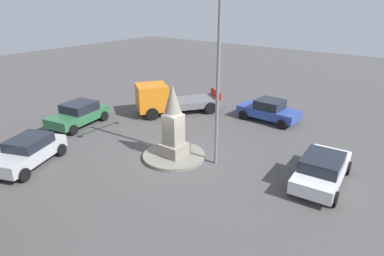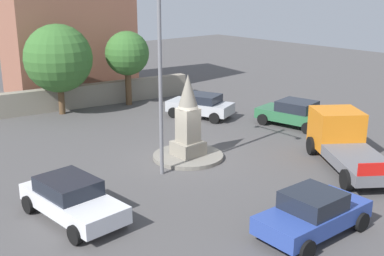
{
  "view_description": "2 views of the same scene",
  "coord_description": "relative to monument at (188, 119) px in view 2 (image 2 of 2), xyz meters",
  "views": [
    {
      "loc": [
        -11.52,
        -9.94,
        7.8
      ],
      "look_at": [
        0.91,
        -0.49,
        1.48
      ],
      "focal_mm": 30.44,
      "sensor_mm": 36.0,
      "label": 1
    },
    {
      "loc": [
        16.17,
        -13.66,
        7.75
      ],
      "look_at": [
        -0.31,
        0.5,
        1.28
      ],
      "focal_mm": 45.67,
      "sensor_mm": 36.0,
      "label": 2
    }
  ],
  "objects": [
    {
      "name": "stone_boundary_wall",
      "position": [
        -11.76,
        1.79,
        -1.17
      ],
      "size": [
        2.76,
        13.72,
        1.44
      ],
      "primitive_type": "cube",
      "rotation": [
        0.0,
        0.0,
        4.56
      ],
      "color": "gray",
      "rests_on": "ground"
    },
    {
      "name": "truck_orange_passing",
      "position": [
        4.99,
        4.86,
        -0.85
      ],
      "size": [
        5.93,
        5.05,
        2.18
      ],
      "color": "orange",
      "rests_on": "ground"
    },
    {
      "name": "car_white_near_island",
      "position": [
        2.0,
        -6.88,
        -1.15
      ],
      "size": [
        4.42,
        2.2,
        1.42
      ],
      "color": "silver",
      "rests_on": "ground"
    },
    {
      "name": "streetlamp",
      "position": [
        0.76,
        -2.09,
        3.17
      ],
      "size": [
        3.12,
        0.28,
        8.49
      ],
      "color": "slate",
      "rests_on": "ground"
    },
    {
      "name": "car_blue_waiting",
      "position": [
        8.0,
        -1.56,
        -1.16
      ],
      "size": [
        2.07,
        4.03,
        1.46
      ],
      "color": "#2D479E",
      "rests_on": "ground"
    },
    {
      "name": "tree_near_wall",
      "position": [
        -11.13,
        -0.75,
        1.53
      ],
      "size": [
        4.08,
        4.08,
        5.47
      ],
      "color": "brown",
      "rests_on": "ground"
    },
    {
      "name": "car_silver_parked_right",
      "position": [
        -4.95,
        5.17,
        -1.14
      ],
      "size": [
        4.2,
        3.01,
        1.43
      ],
      "color": "#B7BABF",
      "rests_on": "ground"
    },
    {
      "name": "monument",
      "position": [
        0.0,
        0.0,
        0.0
      ],
      "size": [
        1.23,
        1.23,
        3.74
      ],
      "color": "gray",
      "rests_on": "traffic_island"
    },
    {
      "name": "car_green_approaching",
      "position": [
        -0.17,
        7.93,
        -1.14
      ],
      "size": [
        4.2,
        2.64,
        1.46
      ],
      "color": "#2D6B42",
      "rests_on": "ground"
    },
    {
      "name": "corner_building",
      "position": [
        -16.32,
        2.48,
        3.96
      ],
      "size": [
        7.4,
        9.03,
        11.71
      ],
      "primitive_type": "cube",
      "rotation": [
        0.0,
        0.0,
        4.56
      ],
      "color": "#935B47",
      "rests_on": "ground"
    },
    {
      "name": "tree_mid_cluster",
      "position": [
        -10.45,
        3.7,
        1.47
      ],
      "size": [
        2.85,
        2.85,
        4.83
      ],
      "color": "brown",
      "rests_on": "ground"
    },
    {
      "name": "traffic_island",
      "position": [
        0.0,
        0.0,
        -1.8
      ],
      "size": [
        3.24,
        3.24,
        0.18
      ],
      "primitive_type": "cylinder",
      "color": "gray",
      "rests_on": "ground"
    },
    {
      "name": "ground_plane",
      "position": [
        0.0,
        0.0,
        -1.89
      ],
      "size": [
        80.0,
        80.0,
        0.0
      ],
      "primitive_type": "plane",
      "color": "#4F4C4C"
    }
  ]
}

